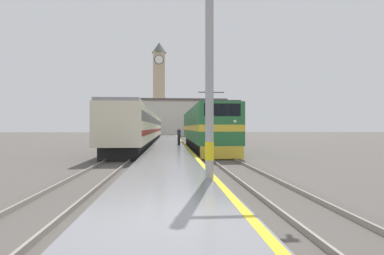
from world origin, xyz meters
The scene contains 10 objects.
ground_plane centered at (0.00, 30.00, 0.00)m, with size 200.00×200.00×0.00m, color #514C47.
platform centered at (0.00, 25.00, 0.20)m, with size 3.32×140.00×0.40m.
rail_track_near centered at (3.32, 25.00, 0.03)m, with size 2.84×140.00×0.16m.
rail_track_far centered at (-3.06, 25.00, 0.03)m, with size 2.84×140.00×0.16m.
locomotive_train centered at (3.32, 22.46, 1.99)m, with size 2.92×19.68×4.87m.
passenger_train centered at (-3.06, 32.07, 2.06)m, with size 2.92×40.78×3.82m.
catenary_mast centered at (1.39, 3.93, 4.16)m, with size 2.30×0.29×7.63m.
person_on_platform centered at (0.94, 22.93, 1.26)m, with size 0.34×0.34×1.64m.
clock_tower centered at (-2.83, 79.38, 13.80)m, with size 4.09×4.09×26.18m.
station_building centered at (1.13, 66.89, 4.44)m, with size 24.85×7.74×8.83m.
Camera 1 is at (0.02, -5.73, 2.06)m, focal length 28.00 mm.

